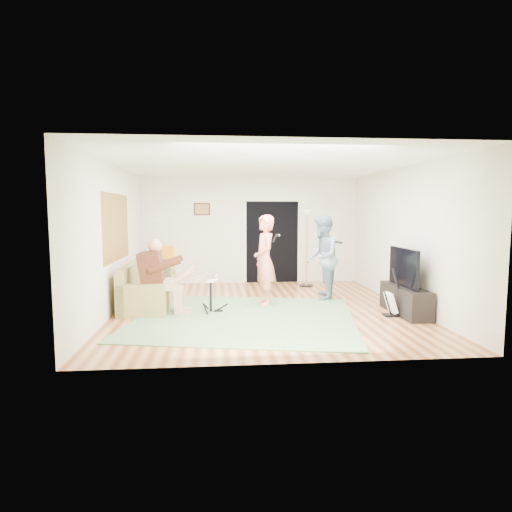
{
  "coord_description": "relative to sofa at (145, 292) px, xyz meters",
  "views": [
    {
      "loc": [
        -0.87,
        -7.98,
        1.85
      ],
      "look_at": [
        -0.12,
        0.3,
        0.98
      ],
      "focal_mm": 30.0,
      "sensor_mm": 36.0,
      "label": 1
    }
  ],
  "objects": [
    {
      "name": "torchiere_lamp",
      "position": [
        3.61,
        1.9,
        1.02
      ],
      "size": [
        0.34,
        0.34,
        1.89
      ],
      "color": "black",
      "rests_on": "floor"
    },
    {
      "name": "dining_chair",
      "position": [
        0.19,
        1.25,
        0.1
      ],
      "size": [
        0.57,
        0.6,
        1.07
      ],
      "rotation": [
        0.0,
        0.0,
        -0.31
      ],
      "color": "tan",
      "rests_on": "floor"
    },
    {
      "name": "tv_cabinet",
      "position": [
        4.79,
        -1.08,
        -0.03
      ],
      "size": [
        0.4,
        1.4,
        0.5
      ],
      "primitive_type": "cube",
      "color": "black",
      "rests_on": "floor"
    },
    {
      "name": "guitar_held",
      "position": [
        3.8,
        0.33,
        0.93
      ],
      "size": [
        0.13,
        0.6,
        0.26
      ],
      "primitive_type": null,
      "rotation": [
        0.0,
        0.0,
        0.02
      ],
      "color": "white",
      "rests_on": "guitarist"
    },
    {
      "name": "sofa",
      "position": [
        0.0,
        0.0,
        0.0
      ],
      "size": [
        0.85,
        2.05,
        0.83
      ],
      "color": "olive",
      "rests_on": "floor"
    },
    {
      "name": "singer",
      "position": [
        2.35,
        -0.11,
        0.61
      ],
      "size": [
        0.51,
        0.7,
        1.78
      ],
      "primitive_type": "imported",
      "rotation": [
        0.0,
        0.0,
        -1.43
      ],
      "color": "#F4816A",
      "rests_on": "floor"
    },
    {
      "name": "picture_frame",
      "position": [
        1.04,
        2.58,
        1.62
      ],
      "size": [
        0.42,
        0.03,
        0.32
      ],
      "primitive_type": "cube",
      "color": "#3F2314",
      "rests_on": "walls"
    },
    {
      "name": "floor",
      "position": [
        2.29,
        -0.41,
        -0.28
      ],
      "size": [
        6.0,
        6.0,
        0.0
      ],
      "primitive_type": "plane",
      "color": "brown",
      "rests_on": "ground"
    },
    {
      "name": "television",
      "position": [
        4.74,
        -1.08,
        0.57
      ],
      "size": [
        0.06,
        1.1,
        0.69
      ],
      "primitive_type": "cube",
      "color": "black",
      "rests_on": "tv_cabinet"
    },
    {
      "name": "guitar_spare",
      "position": [
        4.47,
        -1.23,
        -0.03
      ],
      "size": [
        0.31,
        0.27,
        0.85
      ],
      "color": "black",
      "rests_on": "floor"
    },
    {
      "name": "microphone",
      "position": [
        2.55,
        -0.11,
        1.05
      ],
      "size": [
        0.06,
        0.06,
        0.24
      ],
      "primitive_type": null,
      "color": "black",
      "rests_on": "singer"
    },
    {
      "name": "drummer",
      "position": [
        0.42,
        -0.65,
        0.25
      ],
      "size": [
        0.88,
        0.49,
        1.36
      ],
      "color": "#522717",
      "rests_on": "sofa"
    },
    {
      "name": "guitarist",
      "position": [
        3.6,
        0.33,
        0.61
      ],
      "size": [
        0.88,
        1.01,
        1.77
      ],
      "primitive_type": "imported",
      "rotation": [
        0.0,
        0.0,
        -1.85
      ],
      "color": "slate",
      "rests_on": "floor"
    },
    {
      "name": "doorway",
      "position": [
        2.84,
        2.58,
        0.77
      ],
      "size": [
        2.1,
        0.0,
        2.1
      ],
      "primitive_type": "plane",
      "rotation": [
        1.57,
        0.0,
        0.0
      ],
      "color": "black",
      "rests_on": "walls"
    },
    {
      "name": "drum_kit",
      "position": [
        1.29,
        -0.65,
        0.02
      ],
      "size": [
        0.37,
        0.67,
        0.69
      ],
      "color": "black",
      "rests_on": "floor"
    },
    {
      "name": "window_blinds",
      "position": [
        -0.45,
        -0.21,
        1.27
      ],
      "size": [
        0.0,
        2.05,
        2.05
      ],
      "primitive_type": "plane",
      "rotation": [
        1.57,
        0.0,
        1.57
      ],
      "color": "olive",
      "rests_on": "walls"
    },
    {
      "name": "walls",
      "position": [
        2.29,
        -0.41,
        1.07
      ],
      "size": [
        5.5,
        6.0,
        2.7
      ],
      "primitive_type": null,
      "color": "beige",
      "rests_on": "floor"
    },
    {
      "name": "area_rug",
      "position": [
        1.89,
        -1.12,
        -0.27
      ],
      "size": [
        4.32,
        4.1,
        0.02
      ],
      "primitive_type": "cube",
      "rotation": [
        0.0,
        0.0,
        -0.2
      ],
      "color": "#577C4B",
      "rests_on": "floor"
    },
    {
      "name": "ceiling",
      "position": [
        2.29,
        -0.41,
        2.42
      ],
      "size": [
        6.0,
        6.0,
        0.0
      ],
      "primitive_type": "plane",
      "rotation": [
        3.14,
        0.0,
        0.0
      ],
      "color": "white",
      "rests_on": "walls"
    }
  ]
}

